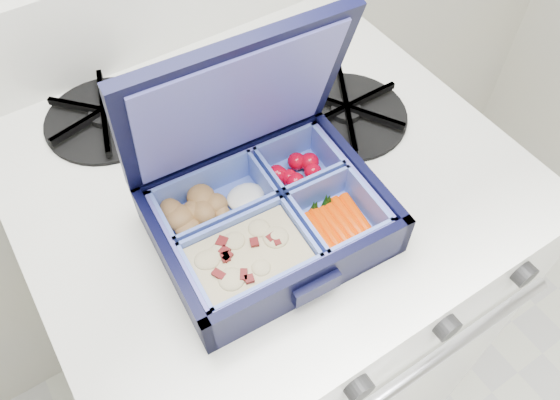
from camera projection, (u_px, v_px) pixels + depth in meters
stove at (261, 307)px, 1.08m from camera, size 0.61×0.61×0.91m
bento_box at (269, 219)px, 0.61m from camera, size 0.26×0.21×0.06m
burner_grate at (346, 110)px, 0.74m from camera, size 0.17×0.17×0.02m
burner_grate_rear at (105, 115)px, 0.74m from camera, size 0.20×0.20×0.02m
fork at (232, 154)px, 0.70m from camera, size 0.08×0.18×0.01m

